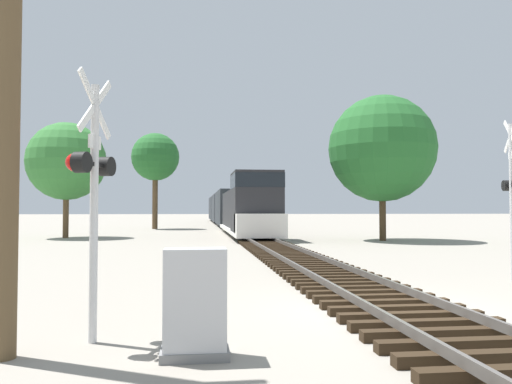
{
  "coord_description": "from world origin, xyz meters",
  "views": [
    {
      "loc": [
        -3.71,
        -9.22,
        1.94
      ],
      "look_at": [
        -1.3,
        10.73,
        2.64
      ],
      "focal_mm": 35.0,
      "sensor_mm": 36.0,
      "label": 1
    }
  ],
  "objects_px": {
    "freight_train": "(227,209)",
    "tree_far_right": "(382,149)",
    "utility_pole": "(7,81)",
    "crossing_signal_near": "(93,180)",
    "relay_cabinet": "(195,304)",
    "tree_deep_background": "(155,158)",
    "tree_mid_background": "(67,161)"
  },
  "relations": [
    {
      "from": "crossing_signal_near",
      "to": "utility_pole",
      "type": "bearing_deg",
      "value": -36.99
    },
    {
      "from": "relay_cabinet",
      "to": "utility_pole",
      "type": "relative_size",
      "value": 0.2
    },
    {
      "from": "crossing_signal_near",
      "to": "tree_mid_background",
      "type": "relative_size",
      "value": 0.5
    },
    {
      "from": "freight_train",
      "to": "tree_deep_background",
      "type": "xyz_separation_m",
      "value": [
        -7.75,
        -9.42,
        5.11
      ]
    },
    {
      "from": "tree_deep_background",
      "to": "tree_far_right",
      "type": "bearing_deg",
      "value": -52.76
    },
    {
      "from": "freight_train",
      "to": "relay_cabinet",
      "type": "bearing_deg",
      "value": -94.0
    },
    {
      "from": "crossing_signal_near",
      "to": "tree_far_right",
      "type": "height_order",
      "value": "tree_far_right"
    },
    {
      "from": "relay_cabinet",
      "to": "tree_far_right",
      "type": "xyz_separation_m",
      "value": [
        11.55,
        23.27,
        5.03
      ]
    },
    {
      "from": "tree_deep_background",
      "to": "relay_cabinet",
      "type": "bearing_deg",
      "value": -84.73
    },
    {
      "from": "tree_mid_background",
      "to": "tree_deep_background",
      "type": "distance_m",
      "value": 15.95
    },
    {
      "from": "crossing_signal_near",
      "to": "tree_mid_background",
      "type": "height_order",
      "value": "tree_mid_background"
    },
    {
      "from": "utility_pole",
      "to": "tree_mid_background",
      "type": "bearing_deg",
      "value": 102.55
    },
    {
      "from": "tree_mid_background",
      "to": "crossing_signal_near",
      "type": "bearing_deg",
      "value": -75.26
    },
    {
      "from": "relay_cabinet",
      "to": "tree_mid_background",
      "type": "bearing_deg",
      "value": 107.06
    },
    {
      "from": "utility_pole",
      "to": "tree_deep_background",
      "type": "distance_m",
      "value": 43.67
    },
    {
      "from": "crossing_signal_near",
      "to": "tree_deep_background",
      "type": "bearing_deg",
      "value": -157.98
    },
    {
      "from": "utility_pole",
      "to": "tree_mid_background",
      "type": "relative_size",
      "value": 0.9
    },
    {
      "from": "utility_pole",
      "to": "tree_deep_background",
      "type": "relative_size",
      "value": 0.74
    },
    {
      "from": "utility_pole",
      "to": "tree_far_right",
      "type": "height_order",
      "value": "tree_far_right"
    },
    {
      "from": "freight_train",
      "to": "tree_deep_background",
      "type": "bearing_deg",
      "value": -129.47
    },
    {
      "from": "crossing_signal_near",
      "to": "tree_deep_background",
      "type": "height_order",
      "value": "tree_deep_background"
    },
    {
      "from": "freight_train",
      "to": "tree_far_right",
      "type": "height_order",
      "value": "tree_far_right"
    },
    {
      "from": "crossing_signal_near",
      "to": "tree_far_right",
      "type": "distance_m",
      "value": 26.08
    },
    {
      "from": "utility_pole",
      "to": "tree_far_right",
      "type": "xyz_separation_m",
      "value": [
        14.04,
        22.99,
        2.1
      ]
    },
    {
      "from": "crossing_signal_near",
      "to": "tree_far_right",
      "type": "relative_size",
      "value": 0.43
    },
    {
      "from": "tree_far_right",
      "to": "tree_deep_background",
      "type": "distance_m",
      "value": 25.8
    },
    {
      "from": "freight_train",
      "to": "utility_pole",
      "type": "xyz_separation_m",
      "value": [
        -6.2,
        -52.92,
        1.63
      ]
    },
    {
      "from": "tree_far_right",
      "to": "tree_mid_background",
      "type": "bearing_deg",
      "value": 165.11
    },
    {
      "from": "freight_train",
      "to": "tree_deep_background",
      "type": "height_order",
      "value": "tree_deep_background"
    },
    {
      "from": "tree_far_right",
      "to": "tree_deep_background",
      "type": "xyz_separation_m",
      "value": [
        -15.59,
        20.51,
        1.38
      ]
    },
    {
      "from": "relay_cabinet",
      "to": "tree_deep_background",
      "type": "distance_m",
      "value": 44.43
    },
    {
      "from": "relay_cabinet",
      "to": "crossing_signal_near",
      "type": "bearing_deg",
      "value": 147.77
    }
  ]
}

